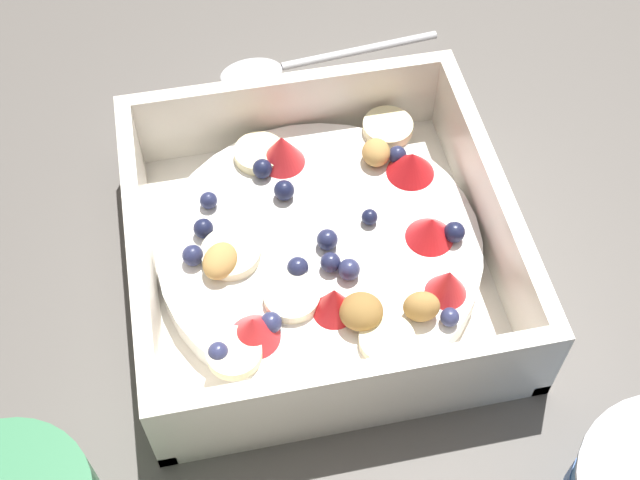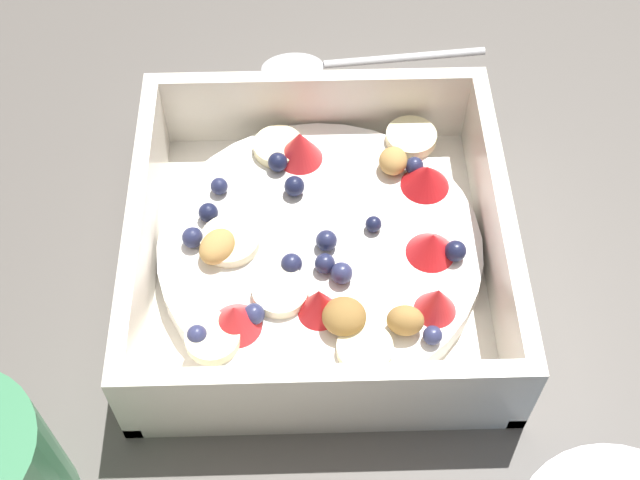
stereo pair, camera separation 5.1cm
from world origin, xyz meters
The scene contains 3 objects.
ground_plane centered at (0.00, 0.00, 0.00)m, with size 2.40×2.40×0.00m, color #56514C.
fruit_bowl centered at (-0.02, -0.01, 0.02)m, with size 0.22×0.22×0.06m.
spoon centered at (-0.21, 0.00, 0.00)m, with size 0.04×0.17×0.01m.
Camera 2 is at (0.28, -0.02, 0.44)m, focal length 47.12 mm.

